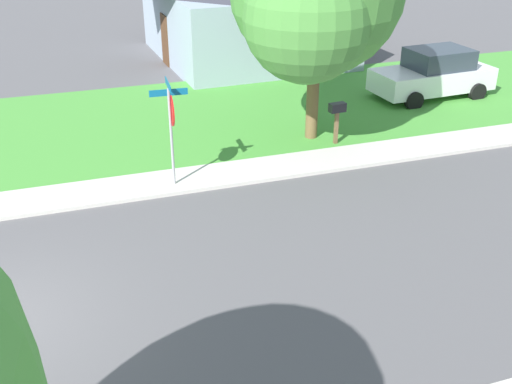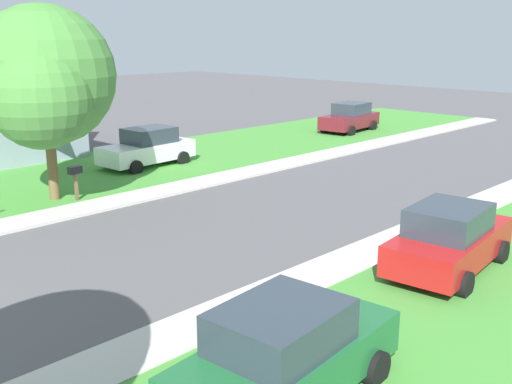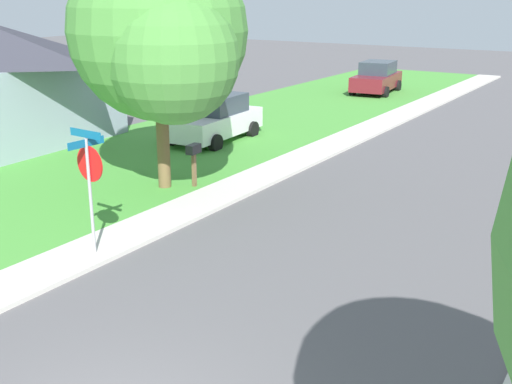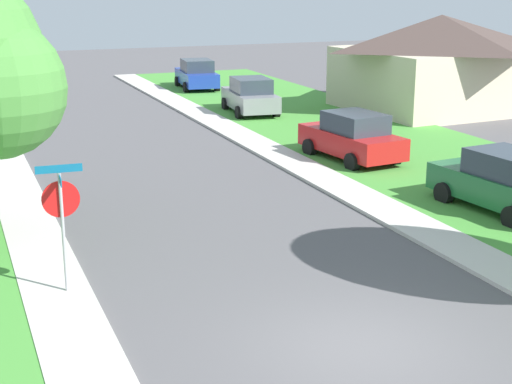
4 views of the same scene
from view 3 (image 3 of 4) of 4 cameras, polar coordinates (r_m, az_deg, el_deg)
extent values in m
cube|color=beige|center=(20.07, 1.29, 1.76)|extent=(1.40, 56.00, 0.10)
cube|color=#479338|center=(22.78, -8.89, 3.43)|extent=(8.00, 56.00, 0.08)
cylinder|color=#9E9EA3|center=(13.88, -14.42, -0.61)|extent=(0.07, 0.07, 2.60)
cylinder|color=red|center=(13.70, -14.49, 2.43)|extent=(0.76, 0.08, 0.76)
cylinder|color=white|center=(13.71, -14.44, 2.44)|extent=(0.67, 0.05, 0.67)
cylinder|color=red|center=(13.72, -14.42, 2.45)|extent=(0.55, 0.04, 0.55)
cube|color=#0F5B84|center=(13.53, -14.86, 5.00)|extent=(0.92, 0.08, 0.16)
cube|color=#0F5B84|center=(13.57, -14.80, 4.22)|extent=(0.08, 0.92, 0.16)
cube|color=white|center=(24.27, -3.72, 6.06)|extent=(2.06, 4.40, 0.76)
cube|color=#2D3842|center=(24.31, -3.50, 7.80)|extent=(1.73, 2.20, 0.68)
cylinder|color=black|center=(22.78, -3.59, 4.33)|extent=(0.28, 0.65, 0.64)
cylinder|color=black|center=(23.77, -7.27, 4.78)|extent=(0.28, 0.65, 0.64)
cylinder|color=black|center=(25.01, -0.31, 5.55)|extent=(0.28, 0.65, 0.64)
cylinder|color=black|center=(25.92, -3.80, 5.93)|extent=(0.28, 0.65, 0.64)
cube|color=maroon|center=(36.44, 10.59, 9.61)|extent=(2.29, 4.48, 0.76)
cube|color=#2D3842|center=(36.55, 10.74, 10.76)|extent=(1.84, 2.27, 0.68)
cylinder|color=black|center=(34.99, 11.40, 8.62)|extent=(0.31, 0.66, 0.64)
cylinder|color=black|center=(35.48, 8.56, 8.89)|extent=(0.31, 0.66, 0.64)
cylinder|color=black|center=(37.56, 12.45, 9.14)|extent=(0.31, 0.66, 0.64)
cylinder|color=black|center=(38.01, 9.79, 9.39)|extent=(0.31, 0.66, 0.64)
cylinder|color=brown|center=(18.35, -8.22, 4.36)|extent=(0.36, 0.36, 2.75)
sphere|color=#468538|center=(17.92, -8.65, 13.94)|extent=(4.82, 4.82, 4.82)
sphere|color=#468538|center=(16.72, -7.33, 11.68)|extent=(3.38, 3.38, 3.38)
cube|color=brown|center=(18.49, -5.49, 1.84)|extent=(0.10, 0.10, 1.05)
cube|color=black|center=(18.33, -5.55, 3.81)|extent=(0.29, 0.50, 0.26)
camera|label=1|loc=(7.82, 70.69, 17.19)|focal=43.41mm
camera|label=2|loc=(9.05, 98.79, 0.17)|focal=42.74mm
camera|label=4|loc=(13.28, -86.93, 4.99)|focal=54.02mm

